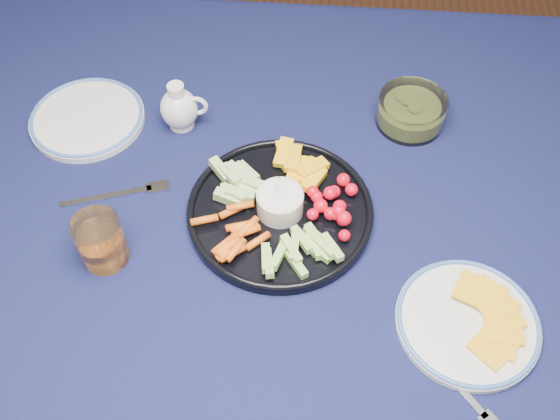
# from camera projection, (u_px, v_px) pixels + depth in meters

# --- Properties ---
(dining_table) EXTENTS (1.67, 1.07, 0.75)m
(dining_table) POSITION_uv_depth(u_px,v_px,m) (293.00, 209.00, 1.20)
(dining_table) COLOR #4D2E19
(dining_table) RESTS_ON ground
(crudite_platter) EXTENTS (0.32, 0.32, 0.10)m
(crudite_platter) POSITION_uv_depth(u_px,v_px,m) (279.00, 208.00, 1.07)
(crudite_platter) COLOR black
(crudite_platter) RESTS_ON dining_table
(creamer_pitcher) EXTENTS (0.09, 0.07, 0.10)m
(creamer_pitcher) POSITION_uv_depth(u_px,v_px,m) (180.00, 108.00, 1.18)
(creamer_pitcher) COLOR silver
(creamer_pitcher) RESTS_ON dining_table
(pickle_bowl) EXTENTS (0.13, 0.13, 0.06)m
(pickle_bowl) POSITION_uv_depth(u_px,v_px,m) (411.00, 112.00, 1.20)
(pickle_bowl) COLOR silver
(pickle_bowl) RESTS_ON dining_table
(cheese_plate) EXTENTS (0.22, 0.22, 0.03)m
(cheese_plate) POSITION_uv_depth(u_px,v_px,m) (468.00, 321.00, 0.95)
(cheese_plate) COLOR silver
(cheese_plate) RESTS_ON dining_table
(juice_tumbler) EXTENTS (0.08, 0.08, 0.09)m
(juice_tumbler) POSITION_uv_depth(u_px,v_px,m) (101.00, 243.00, 1.00)
(juice_tumbler) COLOR silver
(juice_tumbler) RESTS_ON dining_table
(fork_left) EXTENTS (0.19, 0.08, 0.00)m
(fork_left) POSITION_uv_depth(u_px,v_px,m) (125.00, 193.00, 1.11)
(fork_left) COLOR silver
(fork_left) RESTS_ON dining_table
(fork_right) EXTENTS (0.12, 0.14, 0.00)m
(fork_right) POSITION_uv_depth(u_px,v_px,m) (464.00, 394.00, 0.89)
(fork_right) COLOR silver
(fork_right) RESTS_ON dining_table
(side_plate_extra) EXTENTS (0.22, 0.22, 0.02)m
(side_plate_extra) POSITION_uv_depth(u_px,v_px,m) (87.00, 118.00, 1.22)
(side_plate_extra) COLOR silver
(side_plate_extra) RESTS_ON dining_table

